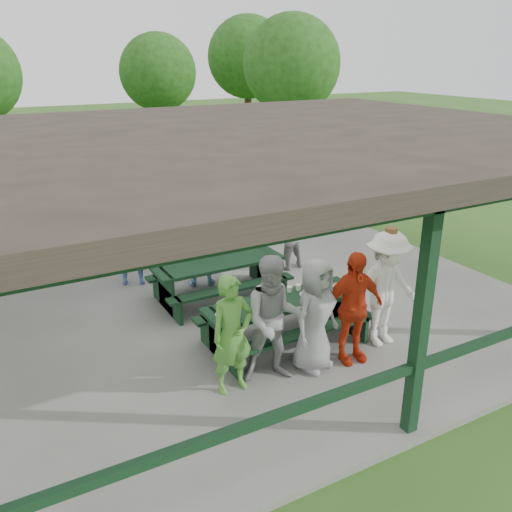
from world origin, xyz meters
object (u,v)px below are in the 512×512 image
picnic_table_far (219,275)px  spectator_lblue (201,250)px  farm_trailer (88,195)px  spectator_blue (129,240)px  spectator_grey (287,234)px  contestant_white_fedora (386,289)px  contestant_green (232,335)px  contestant_grey_left (275,320)px  contestant_red (352,308)px  contestant_grey_mid (315,315)px  picnic_table_near (284,315)px  pickup_truck (144,173)px

picnic_table_far → spectator_lblue: 0.83m
spectator_lblue → farm_trailer: bearing=-63.7°
spectator_blue → spectator_grey: 3.28m
contestant_white_fedora → contestant_green: bearing=179.7°
picnic_table_far → contestant_grey_left: contestant_grey_left is taller
spectator_lblue → contestant_red: bearing=121.6°
contestant_grey_mid → contestant_red: bearing=-27.5°
contestant_grey_left → spectator_grey: size_ratio=1.22×
contestant_white_fedora → farm_trailer: (-2.36, 9.90, -0.39)m
spectator_grey → farm_trailer: 6.97m
contestant_green → spectator_blue: 4.25m
picnic_table_near → contestant_grey_left: size_ratio=1.41×
contestant_grey_mid → spectator_lblue: 3.64m
picnic_table_near → contestant_grey_mid: 0.92m
contestant_white_fedora → contestant_grey_left: bearing=-179.2°
contestant_grey_mid → spectator_grey: bearing=44.9°
contestant_grey_mid → spectator_blue: (-1.43, 4.33, 0.07)m
picnic_table_far → contestant_white_fedora: bearing=-60.7°
picnic_table_far → spectator_grey: size_ratio=1.61×
contestant_grey_left → contestant_white_fedora: (2.03, 0.03, 0.02)m
spectator_grey → contestant_green: bearing=45.6°
contestant_grey_mid → spectator_grey: contestant_grey_mid is taller
contestant_grey_mid → spectator_lblue: (-0.21, 3.63, -0.12)m
contestant_grey_mid → spectator_lblue: size_ratio=1.16×
picnic_table_near → contestant_grey_left: (-0.67, -0.81, 0.45)m
picnic_table_far → farm_trailer: 7.17m
contestant_red → spectator_lblue: bearing=108.0°
spectator_lblue → spectator_blue: spectator_blue is taller
spectator_lblue → pickup_truck: (1.59, 8.41, -0.16)m
contestant_grey_left → spectator_lblue: bearing=101.9°
contestant_green → contestant_red: size_ratio=0.97×
contestant_grey_left → spectator_grey: (2.42, 3.52, -0.17)m
spectator_blue → farm_trailer: (0.44, 5.64, -0.37)m
contestant_green → pickup_truck: 12.26m
picnic_table_near → picnic_table_far: size_ratio=1.07×
picnic_table_near → spectator_grey: size_ratio=1.72×
contestant_red → spectator_grey: (1.16, 3.65, -0.11)m
spectator_blue → pickup_truck: size_ratio=0.38×
picnic_table_near → farm_trailer: farm_trailer is taller
contestant_red → contestant_white_fedora: contestant_white_fedora is taller
contestant_white_fedora → spectator_blue: size_ratio=1.05×
contestant_grey_left → farm_trailer: (-0.32, 9.93, -0.38)m
picnic_table_far → contestant_green: size_ratio=1.45×
contestant_green → contestant_grey_mid: size_ratio=0.99×
contestant_white_fedora → farm_trailer: contestant_white_fedora is taller
contestant_red → farm_trailer: size_ratio=0.46×
picnic_table_near → spectator_lblue: bearing=94.4°
spectator_lblue → contestant_grey_left: bearing=102.1°
contestant_grey_mid → pickup_truck: contestant_grey_mid is taller
spectator_blue → contestant_green: bearing=113.2°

